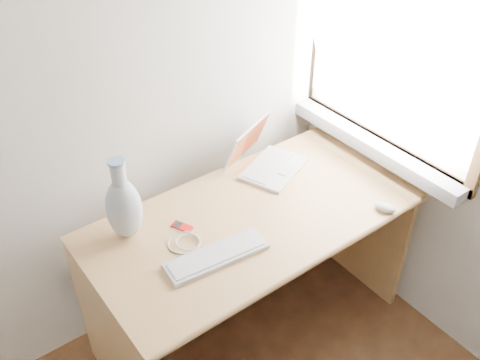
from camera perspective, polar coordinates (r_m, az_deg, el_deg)
window at (r=2.27m, az=16.02°, el=14.27°), size 0.11×0.99×1.10m
desk at (r=2.32m, az=0.05°, el=-6.46°), size 1.34×0.67×0.71m
laptop at (r=2.38m, az=3.05°, el=2.46°), size 0.35×0.34×0.20m
external_keyboard at (r=1.96m, az=-2.52°, el=-8.06°), size 0.40×0.16×0.02m
mouse at (r=2.23m, az=15.23°, el=-2.82°), size 0.08×0.10×0.03m
ipod at (r=2.09m, az=-6.20°, el=-4.96°), size 0.07×0.09×0.01m
cable_coil at (r=2.02m, az=-5.98°, el=-6.69°), size 0.16×0.16×0.01m
remote at (r=1.93m, az=-5.72°, el=-9.49°), size 0.06×0.08×0.01m
vase at (r=2.01m, az=-12.29°, el=-2.77°), size 0.13×0.13×0.34m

